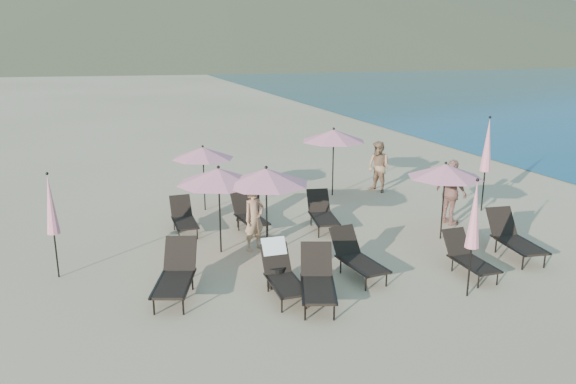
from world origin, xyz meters
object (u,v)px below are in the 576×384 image
object	(u,v)px
lounger_4	(468,257)
lounger_5	(514,237)
side_table_0	(276,276)
umbrella_closed_1	(487,146)
umbrella_open_0	(219,176)
lounger_6	(184,217)
side_table_1	(463,249)
lounger_8	(249,209)
umbrella_open_1	(266,176)
umbrella_closed_0	(474,216)
beachgoer_a	(254,219)
lounger_1	(281,271)
umbrella_open_3	(203,153)
lounger_9	(322,213)
lounger_2	(318,279)
beachgoer_b	(379,167)
beachgoer_c	(451,192)
lounger_7	(249,214)
lounger_3	(357,257)
umbrella_open_4	(334,135)
lounger_0	(176,274)
umbrella_open_2	(445,171)

from	to	relation	value
lounger_4	lounger_5	world-z (taller)	lounger_5
side_table_0	umbrella_closed_1	bearing A→B (deg)	22.41
umbrella_open_0	side_table_0	world-z (taller)	umbrella_open_0
lounger_6	side_table_1	world-z (taller)	lounger_6
lounger_8	umbrella_open_1	xyz separation A→B (m)	(-0.24, -2.53, 1.54)
umbrella_closed_0	side_table_0	distance (m)	4.17
umbrella_open_1	beachgoer_a	distance (m)	1.25
lounger_1	umbrella_open_3	bearing A→B (deg)	94.83
lounger_9	umbrella_closed_0	xyz separation A→B (m)	(1.16, -4.87, 1.27)
lounger_2	umbrella_closed_0	size ratio (longest dim) A/B	0.74
beachgoer_b	beachgoer_c	distance (m)	3.76
lounger_7	beachgoer_b	xyz separation A→B (m)	(5.15, 2.31, 0.45)
lounger_3	beachgoer_c	bearing A→B (deg)	24.17
lounger_4	lounger_8	size ratio (longest dim) A/B	0.93
umbrella_open_0	umbrella_closed_1	xyz separation A→B (m)	(8.20, 0.80, 0.08)
umbrella_open_1	beachgoer_b	world-z (taller)	umbrella_open_1
lounger_1	lounger_2	size ratio (longest dim) A/B	0.89
lounger_5	umbrella_closed_0	world-z (taller)	umbrella_closed_0
side_table_1	side_table_0	bearing A→B (deg)	-179.38
lounger_2	umbrella_open_4	world-z (taller)	umbrella_open_4
side_table_1	umbrella_open_3	bearing A→B (deg)	130.57
lounger_0	lounger_7	size ratio (longest dim) A/B	1.17
beachgoer_c	umbrella_open_3	bearing A→B (deg)	50.36
side_table_1	beachgoer_b	distance (m)	6.14
umbrella_open_4	lounger_9	bearing A→B (deg)	-118.18
lounger_1	lounger_3	world-z (taller)	lounger_1
lounger_0	beachgoer_b	distance (m)	9.62
lounger_4	lounger_9	world-z (taller)	lounger_9
umbrella_open_0	umbrella_open_2	bearing A→B (deg)	-9.44
lounger_3	lounger_7	size ratio (longest dim) A/B	1.05
lounger_8	side_table_0	size ratio (longest dim) A/B	3.63
lounger_0	lounger_7	world-z (taller)	lounger_0
umbrella_closed_0	lounger_9	bearing A→B (deg)	103.40
umbrella_open_4	beachgoer_c	xyz separation A→B (m)	(1.90, -3.84, -1.08)
umbrella_closed_0	side_table_0	bearing A→B (deg)	154.05
lounger_7	umbrella_open_0	bearing A→B (deg)	-133.43
lounger_4	side_table_0	bearing A→B (deg)	170.38
umbrella_closed_1	lounger_1	bearing A→B (deg)	-155.37
lounger_6	umbrella_open_0	xyz separation A→B (m)	(0.61, -1.80, 1.51)
lounger_3	lounger_4	world-z (taller)	lounger_3
side_table_0	beachgoer_c	distance (m)	6.34
lounger_5	umbrella_open_1	distance (m)	6.06
side_table_1	umbrella_open_4	bearing A→B (deg)	96.34
umbrella_open_2	umbrella_open_3	xyz separation A→B (m)	(-5.30, 4.52, -0.05)
umbrella_open_0	umbrella_open_3	distance (m)	3.61
lounger_3	lounger_5	size ratio (longest dim) A/B	0.93
umbrella_open_1	umbrella_open_2	size ratio (longest dim) A/B	1.07
lounger_0	umbrella_open_2	distance (m)	7.19
umbrella_open_4	lounger_3	bearing A→B (deg)	-108.81
lounger_0	beachgoer_c	bearing A→B (deg)	33.68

